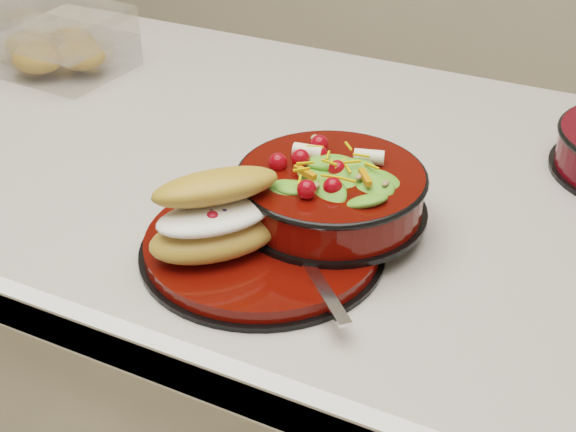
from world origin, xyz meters
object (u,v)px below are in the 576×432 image
at_px(dinner_plate, 263,245).
at_px(croissant, 217,216).
at_px(salad_bowl, 331,186).
at_px(island_counter, 265,403).
at_px(fork, 310,267).
at_px(pastry_box, 53,41).

bearing_deg(dinner_plate, croissant, -129.60).
relative_size(salad_bowl, croissant, 1.29).
bearing_deg(island_counter, dinner_plate, -60.92).
bearing_deg(salad_bowl, croissant, -123.30).
xyz_separation_m(dinner_plate, croissant, (-0.03, -0.04, 0.05)).
bearing_deg(dinner_plate, island_counter, 119.08).
bearing_deg(fork, croissant, 140.27).
bearing_deg(island_counter, croissant, -71.46).
height_order(fork, pastry_box, pastry_box).
relative_size(salad_bowl, fork, 1.54).
relative_size(croissant, fork, 1.20).
bearing_deg(salad_bowl, pastry_box, 158.21).
height_order(dinner_plate, fork, fork).
bearing_deg(salad_bowl, fork, -77.28).
xyz_separation_m(dinner_plate, fork, (0.07, -0.03, 0.01)).
relative_size(dinner_plate, fork, 1.90).
height_order(dinner_plate, pastry_box, pastry_box).
xyz_separation_m(salad_bowl, pastry_box, (-0.57, 0.23, -0.01)).
bearing_deg(croissant, pastry_box, 97.36).
bearing_deg(pastry_box, dinner_plate, -26.17).
distance_m(island_counter, croissant, 0.56).
relative_size(island_counter, fork, 9.17).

